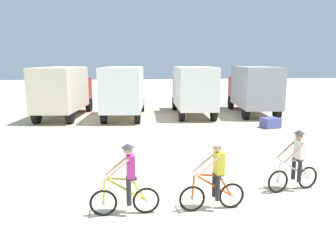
{
  "coord_description": "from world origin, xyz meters",
  "views": [
    {
      "loc": [
        -1.31,
        -9.25,
        3.77
      ],
      "look_at": [
        0.25,
        4.42,
        1.1
      ],
      "focal_mm": 36.15,
      "sensor_mm": 36.0,
      "label": 1
    }
  ],
  "objects_px": {
    "box_truck_grey_hauler": "(253,88)",
    "supply_crate": "(270,123)",
    "cyclist_orange_shirt": "(127,182)",
    "box_truck_avon_van": "(124,90)",
    "box_truck_cream_rv": "(63,90)",
    "box_truck_white_box": "(193,88)",
    "cyclist_cowboy_hat": "(215,178)",
    "cyclist_near_camera": "(296,163)"
  },
  "relations": [
    {
      "from": "box_truck_cream_rv",
      "to": "cyclist_near_camera",
      "type": "height_order",
      "value": "box_truck_cream_rv"
    },
    {
      "from": "box_truck_grey_hauler",
      "to": "supply_crate",
      "type": "xyz_separation_m",
      "value": [
        -0.76,
        -4.95,
        -1.59
      ]
    },
    {
      "from": "supply_crate",
      "to": "cyclist_near_camera",
      "type": "bearing_deg",
      "value": -109.06
    },
    {
      "from": "cyclist_orange_shirt",
      "to": "cyclist_near_camera",
      "type": "relative_size",
      "value": 1.0
    },
    {
      "from": "supply_crate",
      "to": "cyclist_orange_shirt",
      "type": "bearing_deg",
      "value": -128.27
    },
    {
      "from": "box_truck_grey_hauler",
      "to": "supply_crate",
      "type": "height_order",
      "value": "box_truck_grey_hauler"
    },
    {
      "from": "box_truck_white_box",
      "to": "cyclist_orange_shirt",
      "type": "height_order",
      "value": "box_truck_white_box"
    },
    {
      "from": "cyclist_cowboy_hat",
      "to": "cyclist_near_camera",
      "type": "distance_m",
      "value": 2.86
    },
    {
      "from": "box_truck_grey_hauler",
      "to": "cyclist_near_camera",
      "type": "bearing_deg",
      "value": -105.56
    },
    {
      "from": "box_truck_avon_van",
      "to": "cyclist_orange_shirt",
      "type": "relative_size",
      "value": 3.81
    },
    {
      "from": "box_truck_cream_rv",
      "to": "supply_crate",
      "type": "height_order",
      "value": "box_truck_cream_rv"
    },
    {
      "from": "box_truck_grey_hauler",
      "to": "box_truck_white_box",
      "type": "bearing_deg",
      "value": -179.69
    },
    {
      "from": "box_truck_grey_hauler",
      "to": "supply_crate",
      "type": "bearing_deg",
      "value": -98.77
    },
    {
      "from": "box_truck_avon_van",
      "to": "cyclist_near_camera",
      "type": "bearing_deg",
      "value": -69.47
    },
    {
      "from": "cyclist_orange_shirt",
      "to": "supply_crate",
      "type": "bearing_deg",
      "value": 51.73
    },
    {
      "from": "box_truck_white_box",
      "to": "cyclist_orange_shirt",
      "type": "distance_m",
      "value": 15.81
    },
    {
      "from": "box_truck_grey_hauler",
      "to": "cyclist_near_camera",
      "type": "relative_size",
      "value": 3.82
    },
    {
      "from": "cyclist_orange_shirt",
      "to": "box_truck_grey_hauler",
      "type": "bearing_deg",
      "value": 59.81
    },
    {
      "from": "box_truck_avon_van",
      "to": "box_truck_grey_hauler",
      "type": "relative_size",
      "value": 1.0
    },
    {
      "from": "box_truck_grey_hauler",
      "to": "cyclist_cowboy_hat",
      "type": "height_order",
      "value": "box_truck_grey_hauler"
    },
    {
      "from": "cyclist_cowboy_hat",
      "to": "cyclist_near_camera",
      "type": "xyz_separation_m",
      "value": [
        2.68,
        1.02,
        0.0
      ]
    },
    {
      "from": "cyclist_cowboy_hat",
      "to": "supply_crate",
      "type": "distance_m",
      "value": 11.74
    },
    {
      "from": "box_truck_cream_rv",
      "to": "cyclist_cowboy_hat",
      "type": "height_order",
      "value": "box_truck_cream_rv"
    },
    {
      "from": "cyclist_near_camera",
      "to": "supply_crate",
      "type": "relative_size",
      "value": 1.93
    },
    {
      "from": "box_truck_avon_van",
      "to": "cyclist_orange_shirt",
      "type": "height_order",
      "value": "box_truck_avon_van"
    },
    {
      "from": "box_truck_cream_rv",
      "to": "box_truck_avon_van",
      "type": "xyz_separation_m",
      "value": [
        4.0,
        -0.42,
        0.0
      ]
    },
    {
      "from": "cyclist_orange_shirt",
      "to": "box_truck_avon_van",
      "type": "bearing_deg",
      "value": 90.92
    },
    {
      "from": "box_truck_cream_rv",
      "to": "box_truck_grey_hauler",
      "type": "distance_m",
      "value": 13.05
    },
    {
      "from": "box_truck_white_box",
      "to": "cyclist_orange_shirt",
      "type": "xyz_separation_m",
      "value": [
        -4.48,
        -15.12,
        -1.03
      ]
    },
    {
      "from": "box_truck_grey_hauler",
      "to": "cyclist_orange_shirt",
      "type": "relative_size",
      "value": 3.82
    },
    {
      "from": "box_truck_white_box",
      "to": "cyclist_near_camera",
      "type": "distance_m",
      "value": 14.12
    },
    {
      "from": "box_truck_cream_rv",
      "to": "cyclist_near_camera",
      "type": "distance_m",
      "value": 16.82
    },
    {
      "from": "cyclist_cowboy_hat",
      "to": "cyclist_near_camera",
      "type": "bearing_deg",
      "value": 20.76
    },
    {
      "from": "cyclist_cowboy_hat",
      "to": "cyclist_orange_shirt",
      "type": "bearing_deg",
      "value": -179.15
    },
    {
      "from": "cyclist_cowboy_hat",
      "to": "supply_crate",
      "type": "bearing_deg",
      "value": 60.13
    },
    {
      "from": "box_truck_cream_rv",
      "to": "box_truck_white_box",
      "type": "distance_m",
      "value": 8.72
    },
    {
      "from": "box_truck_white_box",
      "to": "box_truck_grey_hauler",
      "type": "height_order",
      "value": "same"
    },
    {
      "from": "cyclist_cowboy_hat",
      "to": "box_truck_white_box",
      "type": "bearing_deg",
      "value": 81.43
    },
    {
      "from": "box_truck_cream_rv",
      "to": "supply_crate",
      "type": "xyz_separation_m",
      "value": [
        12.28,
        -4.95,
        -1.59
      ]
    },
    {
      "from": "box_truck_white_box",
      "to": "cyclist_orange_shirt",
      "type": "bearing_deg",
      "value": -106.51
    },
    {
      "from": "box_truck_avon_van",
      "to": "box_truck_grey_hauler",
      "type": "height_order",
      "value": "same"
    },
    {
      "from": "cyclist_near_camera",
      "to": "box_truck_avon_van",
      "type": "bearing_deg",
      "value": 110.53
    }
  ]
}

